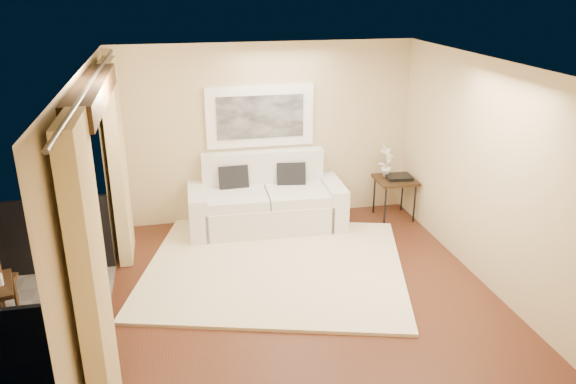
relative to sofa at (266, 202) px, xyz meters
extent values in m
plane|color=#4F2717|center=(0.09, -2.10, -0.39)|extent=(5.00, 5.00, 0.00)
plane|color=white|center=(0.09, -2.10, 2.31)|extent=(5.00, 5.00, 0.00)
plane|color=tan|center=(0.09, 0.40, 0.96)|extent=(4.50, 0.00, 4.50)
plane|color=tan|center=(0.09, -4.60, 0.96)|extent=(4.50, 0.00, 4.50)
plane|color=tan|center=(2.34, -2.10, 0.96)|extent=(0.00, 5.00, 5.00)
plane|color=tan|center=(-2.16, -0.25, 0.96)|extent=(0.00, 2.70, 2.70)
plane|color=tan|center=(-2.16, -3.95, 0.96)|extent=(0.00, 2.70, 2.70)
plane|color=tan|center=(-2.16, -2.10, 2.16)|extent=(0.00, 2.40, 2.40)
cube|color=black|center=(-2.04, -2.10, 2.13)|extent=(0.28, 2.40, 0.22)
cube|color=#605B56|center=(-3.06, -2.10, -0.45)|extent=(1.80, 2.60, 0.12)
cube|color=black|center=(-3.06, -0.83, 0.11)|extent=(1.80, 0.06, 1.00)
cube|color=#DCC487|center=(-2.02, -0.55, 0.93)|extent=(0.16, 0.75, 2.62)
cube|color=#DCC487|center=(-2.02, -3.65, 0.93)|extent=(0.16, 0.75, 2.62)
cylinder|color=#4C473F|center=(-2.02, -2.10, 2.24)|extent=(0.04, 4.80, 0.04)
cube|color=white|center=(0.00, 0.37, 1.23)|extent=(1.62, 0.05, 0.92)
cube|color=black|center=(0.00, 0.33, 1.23)|extent=(1.30, 0.02, 0.64)
cube|color=#F6E8C6|center=(-0.12, -1.34, -0.37)|extent=(3.95, 3.66, 0.04)
cube|color=white|center=(0.00, -0.08, -0.16)|extent=(1.89, 1.05, 0.46)
cube|color=white|center=(0.01, 0.30, 0.27)|extent=(1.86, 0.30, 0.89)
cube|color=white|center=(-1.02, -0.05, -0.05)|extent=(0.30, 0.99, 0.68)
cube|color=white|center=(1.01, -0.12, -0.05)|extent=(0.30, 0.99, 0.68)
cube|color=white|center=(-0.45, -0.10, 0.15)|extent=(0.90, 0.90, 0.15)
cube|color=white|center=(0.44, -0.13, 0.15)|extent=(0.90, 0.90, 0.15)
cube|color=black|center=(-0.45, 0.15, 0.33)|extent=(0.45, 0.22, 0.45)
cube|color=black|center=(0.42, 0.12, 0.33)|extent=(0.46, 0.27, 0.45)
cube|color=black|center=(2.02, -0.10, 0.24)|extent=(0.62, 0.62, 0.04)
cylinder|color=black|center=(1.78, -0.34, -0.09)|extent=(0.03, 0.03, 0.61)
cylinder|color=black|center=(2.26, -0.34, -0.09)|extent=(0.03, 0.03, 0.61)
cylinder|color=black|center=(1.78, 0.14, -0.09)|extent=(0.03, 0.03, 0.61)
cylinder|color=black|center=(2.26, 0.14, -0.09)|extent=(0.03, 0.03, 0.61)
cube|color=black|center=(2.07, -0.13, 0.29)|extent=(0.41, 0.32, 0.05)
imported|color=white|center=(1.90, 0.02, 0.51)|extent=(0.32, 0.31, 0.51)
cylinder|color=black|center=(-3.04, -2.64, -0.06)|extent=(0.04, 0.04, 0.65)
cylinder|color=black|center=(-3.04, -2.16, -0.06)|extent=(0.04, 0.04, 0.65)
cylinder|color=black|center=(-3.13, -1.83, -0.15)|extent=(0.03, 0.03, 0.47)
cylinder|color=black|center=(-3.15, -2.20, -0.15)|extent=(0.03, 0.03, 0.47)
cylinder|color=white|center=(-3.08, -2.39, 0.37)|extent=(0.06, 0.06, 0.12)
camera|label=1|loc=(-1.32, -7.74, 3.15)|focal=35.00mm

